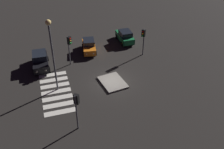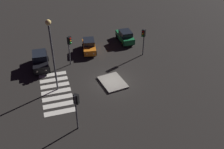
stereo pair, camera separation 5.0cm
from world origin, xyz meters
name	(u,v)px [view 1 (the left image)]	position (x,y,z in m)	size (l,w,h in m)	color
ground_plane	(112,82)	(0.00, 0.00, 0.00)	(80.00, 80.00, 0.00)	black
traffic_island	(113,82)	(0.24, 0.01, 0.09)	(3.68, 2.98, 0.18)	gray
car_black	(40,60)	(-5.64, -7.55, 0.92)	(4.35, 2.11, 1.87)	black
car_green	(125,36)	(-9.17, 4.76, 0.85)	(3.98, 1.90, 1.72)	#196B38
car_orange	(89,46)	(-7.83, -0.91, 0.81)	(3.97, 2.20, 1.66)	orange
traffic_light_east	(77,103)	(6.00, -5.02, 2.89)	(0.53, 0.54, 3.81)	#47474C
traffic_light_south	(69,44)	(-5.05, -3.85, 2.96)	(0.53, 0.54, 3.90)	#47474C
traffic_light_west	(143,36)	(-4.70, 5.65, 2.82)	(0.54, 0.53, 3.72)	#47474C
street_lamp	(51,45)	(-0.36, -6.16, 5.52)	(0.56, 0.56, 8.17)	#47474C
crosswalk_near	(56,92)	(0.00, -6.38, 0.01)	(7.60, 3.20, 0.02)	silver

